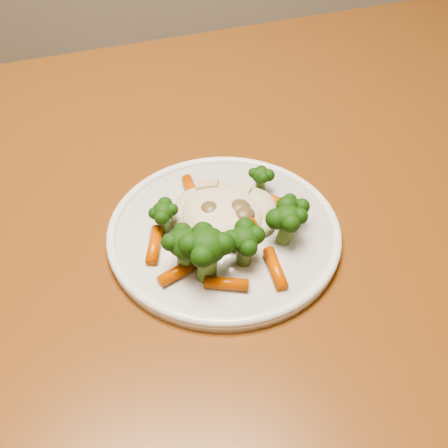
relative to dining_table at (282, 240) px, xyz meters
name	(u,v)px	position (x,y,z in m)	size (l,w,h in m)	color
dining_table	(282,240)	(0.00, 0.00, 0.00)	(1.35, 1.08, 0.75)	brown
plate	(224,234)	(-0.08, -0.09, 0.11)	(0.24, 0.24, 0.01)	silver
meal	(225,226)	(-0.08, -0.10, 0.13)	(0.17, 0.17, 0.05)	beige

